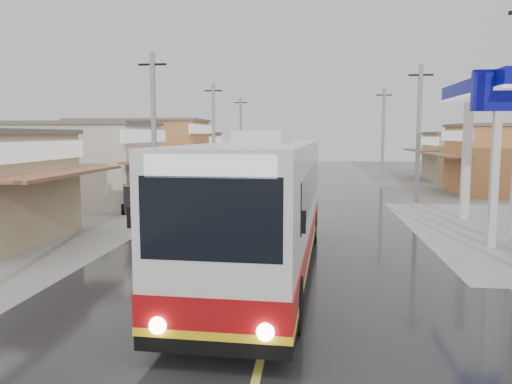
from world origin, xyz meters
TOP-DOWN VIEW (x-y plane):
  - ground at (0.00, 0.00)m, footprint 120.00×120.00m
  - road at (0.00, 15.00)m, footprint 12.00×90.00m
  - centre_line at (0.00, 15.00)m, footprint 0.15×90.00m
  - shopfronts_left at (-13.00, 18.00)m, footprint 11.00×44.00m
  - utility_poles_left at (-7.00, 16.00)m, footprint 1.60×50.00m
  - utility_poles_right at (7.00, 15.00)m, footprint 1.60×36.00m
  - coach_bus at (-0.50, -0.92)m, footprint 3.40×13.14m
  - second_bus at (-4.58, 21.75)m, footprint 3.82×10.03m
  - cyclist at (-4.39, 6.80)m, footprint 0.89×2.11m
  - tricycle_near at (-8.22, 9.35)m, footprint 1.90×2.14m
  - tricycle_far at (-8.60, 15.06)m, footprint 1.46×2.00m

SIDE VIEW (x-z plane):
  - ground at x=0.00m, z-range 0.00..0.00m
  - shopfronts_left at x=-13.00m, z-range -2.60..2.60m
  - utility_poles_left at x=-7.00m, z-range -4.00..4.00m
  - utility_poles_right at x=7.00m, z-range -4.00..4.00m
  - road at x=0.00m, z-range 0.00..0.02m
  - centre_line at x=0.00m, z-range 0.02..0.03m
  - cyclist at x=-4.39m, z-range -0.38..1.83m
  - tricycle_near at x=-8.22m, z-range 0.11..1.61m
  - tricycle_far at x=-8.60m, z-range 0.11..1.63m
  - second_bus at x=-4.58m, z-range 0.12..3.37m
  - coach_bus at x=-0.50m, z-range -0.07..4.00m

